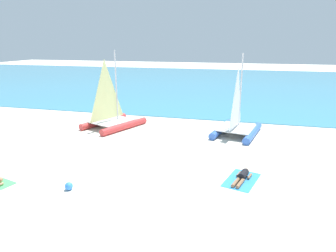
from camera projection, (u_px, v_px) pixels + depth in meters
ground_plane at (187, 124)px, 20.00m from camera, size 120.00×120.00×0.00m
ocean_water at (218, 83)px, 39.81m from camera, size 120.00×40.00×0.05m
sailboat_red at (112, 116)px, 19.02m from camera, size 3.61×4.33×4.83m
sailboat_blue at (237, 123)px, 17.52m from camera, size 2.99×4.00×4.71m
towel_right at (241, 180)px, 11.89m from camera, size 1.57×2.13×0.01m
sunbather_right at (242, 176)px, 11.91m from camera, size 0.80×1.55×0.30m
beach_ball at (69, 186)px, 11.07m from camera, size 0.30×0.30×0.30m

